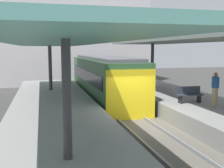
% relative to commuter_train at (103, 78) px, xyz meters
% --- Properties ---
extents(ground_plane, '(80.00, 80.00, 0.00)m').
position_rel_commuter_train_xyz_m(ground_plane, '(0.00, -7.95, -1.73)').
color(ground_plane, '#383835').
extents(platform_left, '(4.40, 28.00, 1.00)m').
position_rel_commuter_train_xyz_m(platform_left, '(-3.80, -7.95, -1.23)').
color(platform_left, gray).
rests_on(platform_left, ground_plane).
extents(platform_right, '(4.40, 28.00, 1.00)m').
position_rel_commuter_train_xyz_m(platform_right, '(3.80, -7.95, -1.23)').
color(platform_right, gray).
rests_on(platform_right, ground_plane).
extents(track_ballast, '(3.20, 28.00, 0.20)m').
position_rel_commuter_train_xyz_m(track_ballast, '(0.00, -7.95, -1.63)').
color(track_ballast, '#59544C').
rests_on(track_ballast, ground_plane).
extents(rail_near_side, '(0.08, 28.00, 0.14)m').
position_rel_commuter_train_xyz_m(rail_near_side, '(-0.72, -7.95, -1.46)').
color(rail_near_side, slate).
rests_on(rail_near_side, track_ballast).
extents(rail_far_side, '(0.08, 28.00, 0.14)m').
position_rel_commuter_train_xyz_m(rail_far_side, '(0.72, -7.95, -1.46)').
color(rail_far_side, slate).
rests_on(rail_far_side, track_ballast).
extents(commuter_train, '(2.78, 13.21, 3.10)m').
position_rel_commuter_train_xyz_m(commuter_train, '(0.00, 0.00, 0.00)').
color(commuter_train, '#2D5633').
rests_on(commuter_train, track_ballast).
extents(canopy_left, '(4.18, 21.00, 3.24)m').
position_rel_commuter_train_xyz_m(canopy_left, '(-3.80, -6.55, 2.39)').
color(canopy_left, '#333335').
rests_on(canopy_left, platform_left).
extents(canopy_right, '(4.18, 21.00, 3.42)m').
position_rel_commuter_train_xyz_m(canopy_right, '(3.80, -6.55, 2.57)').
color(canopy_right, '#333335').
rests_on(canopy_right, platform_right).
extents(platform_bench, '(1.40, 0.41, 0.86)m').
position_rel_commuter_train_xyz_m(platform_bench, '(3.16, -6.84, -0.26)').
color(platform_bench, black).
rests_on(platform_bench, platform_right).
extents(passenger_near_bench, '(0.36, 0.36, 1.69)m').
position_rel_commuter_train_xyz_m(passenger_near_bench, '(3.98, -7.90, 0.15)').
color(passenger_near_bench, '#998460').
rests_on(passenger_near_bench, platform_right).
extents(station_building_backdrop, '(18.00, 6.00, 11.00)m').
position_rel_commuter_train_xyz_m(station_building_backdrop, '(-1.69, 12.05, 3.77)').
color(station_building_backdrop, '#B7B2B7').
rests_on(station_building_backdrop, ground_plane).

